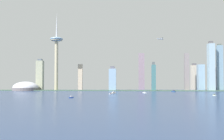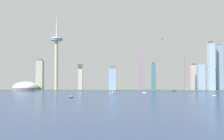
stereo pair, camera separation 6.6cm
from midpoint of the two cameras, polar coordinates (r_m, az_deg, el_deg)
ground_plane at (r=393.70m, az=-0.54°, el=-8.13°), size 6000.00×6000.00×0.00m
waterfront_pier at (r=904.49m, az=1.76°, el=-4.67°), size 930.59×40.13×2.13m
observation_tower at (r=955.54m, az=-12.51°, el=4.62°), size 46.63×46.63×291.57m
stadium_dome at (r=986.47m, az=-19.01°, el=-3.85°), size 97.53×97.53×43.88m
skyscraper_0 at (r=993.27m, az=23.29°, el=0.48°), size 20.86×15.13×170.55m
skyscraper_1 at (r=1013.56m, az=0.71°, el=-1.48°), size 23.82×20.35×105.45m
skyscraper_2 at (r=1008.94m, az=6.71°, el=-0.33°), size 23.44×14.09×166.00m
skyscraper_3 at (r=1045.56m, az=18.18°, el=-1.55°), size 26.70×20.64×104.58m
skyscraper_4 at (r=962.72m, az=21.60°, el=0.69°), size 20.85×27.85×177.66m
skyscraper_5 at (r=1002.07m, az=-16.08°, el=-1.11°), size 26.18×19.75×119.33m
skyscraper_6 at (r=949.37m, az=16.61°, el=-0.41°), size 15.43×15.10×136.51m
skyscraper_7 at (r=1006.89m, az=-7.19°, el=-1.57°), size 18.12×16.48×101.61m
skyscraper_8 at (r=912.85m, az=0.12°, el=-2.11°), size 26.03×23.36×88.91m
skyscraper_9 at (r=1057.73m, az=22.59°, el=-1.83°), size 19.87×22.33×87.69m
skyscraper_10 at (r=980.59m, az=19.53°, el=-1.62°), size 23.57×24.93×95.65m
skyscraper_11 at (r=905.76m, az=9.43°, el=-1.64°), size 15.02×15.17×103.09m
boat_0 at (r=745.05m, az=0.34°, el=-5.17°), size 14.02×17.23×9.47m
boat_1 at (r=856.73m, az=13.84°, el=-4.70°), size 12.80×16.35×5.27m
boat_2 at (r=566.67m, az=-9.25°, el=-6.10°), size 10.17×9.28×9.37m
boat_3 at (r=704.81m, az=-0.36°, el=-5.38°), size 7.09×16.39×7.19m
boat_4 at (r=681.64m, az=22.26°, el=-5.30°), size 7.29×9.14×4.52m
boat_5 at (r=758.71m, az=7.42°, el=-5.13°), size 12.06×17.11×3.63m
airplane at (r=895.04m, az=10.86°, el=6.97°), size 24.82×24.58×7.78m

